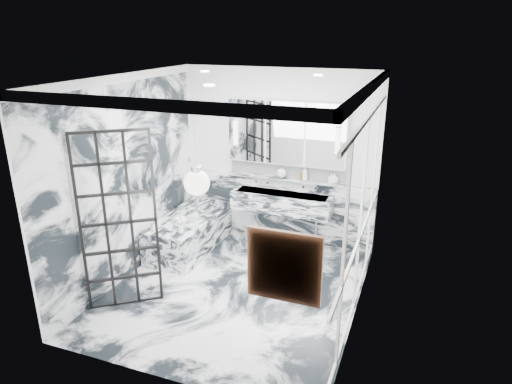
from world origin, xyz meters
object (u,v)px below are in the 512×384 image
at_px(mirror_cabinet, 286,133).
at_px(bathtub, 190,232).
at_px(crittall_door, 119,223).
at_px(trough_sink, 282,202).

bearing_deg(mirror_cabinet, bathtub, -147.94).
bearing_deg(bathtub, crittall_door, -90.29).
height_order(trough_sink, mirror_cabinet, mirror_cabinet).
bearing_deg(mirror_cabinet, crittall_door, -117.91).
height_order(crittall_door, bathtub, crittall_door).
bearing_deg(trough_sink, crittall_door, -119.60).
xyz_separation_m(trough_sink, mirror_cabinet, (-0.00, 0.17, 1.09)).
height_order(crittall_door, mirror_cabinet, mirror_cabinet).
distance_m(crittall_door, trough_sink, 2.73).
bearing_deg(mirror_cabinet, trough_sink, -90.00).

